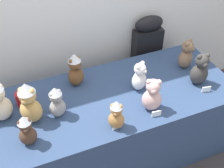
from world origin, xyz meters
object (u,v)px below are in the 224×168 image
Objects in this scene: teddy_bear_mocha at (186,55)px; teddy_bear_charcoal at (200,70)px; teddy_bear_blush at (152,96)px; teddy_bear_caramel at (116,115)px; teddy_bear_cocoa at (27,131)px; display_table at (112,126)px; instrument_case at (146,61)px; teddy_bear_honey at (29,103)px; teddy_bear_snow at (140,77)px; teddy_bear_chestnut at (75,70)px; teddy_bear_ash at (57,102)px; party_cup_red at (21,99)px.

teddy_bear_mocha is 0.23m from teddy_bear_charcoal.
teddy_bear_blush is 1.13× the size of teddy_bear_caramel.
teddy_bear_cocoa is 0.94× the size of teddy_bear_mocha.
display_table is 0.57m from teddy_bear_caramel.
teddy_bear_honey is at bearing -153.93° from instrument_case.
teddy_bear_cocoa is 1.00× the size of teddy_bear_snow.
teddy_bear_chestnut is 0.63m from teddy_bear_blush.
teddy_bear_mocha is (1.33, 0.13, -0.04)m from teddy_bear_honey.
teddy_bear_caramel is at bearing 174.42° from teddy_bear_mocha.
display_table is at bearing 156.51° from teddy_bear_blush.
teddy_bear_blush is at bearing 43.78° from teddy_bear_caramel.
teddy_bear_cocoa reaches higher than teddy_bear_caramel.
teddy_bear_ash is (-1.02, -0.58, 0.32)m from instrument_case.
teddy_bear_mocha is 0.50m from teddy_bear_snow.
teddy_bear_mocha is (0.72, 0.11, 0.47)m from display_table.
teddy_bear_blush is (0.42, -0.47, -0.01)m from teddy_bear_chestnut.
teddy_bear_ash is (-0.43, -0.04, 0.48)m from display_table.
teddy_bear_honey is 1.31m from teddy_bear_charcoal.
teddy_bear_blush is at bearing 17.21° from teddy_bear_honey.
teddy_bear_honey is at bearing 158.44° from teddy_bear_ash.
teddy_bear_cocoa is 0.88× the size of teddy_bear_charcoal.
teddy_bear_cocoa is at bearing -157.18° from teddy_bear_blush.
teddy_bear_honey is at bearing -178.66° from teddy_bear_charcoal.
teddy_bear_mocha reaches higher than display_table.
teddy_bear_snow is 0.66m from teddy_bear_ash.
teddy_bear_caramel is 0.44m from teddy_bear_snow.
teddy_bear_snow reaches higher than party_cup_red.
teddy_bear_blush is 0.67m from teddy_bear_ash.
teddy_bear_chestnut is 0.64m from teddy_bear_cocoa.
party_cup_red is (-1.24, -0.37, 0.25)m from instrument_case.
teddy_bear_mocha is at bearing 15.80° from teddy_bear_cocoa.
teddy_bear_blush reaches higher than teddy_bear_snow.
teddy_bear_ash is at bearing -178.29° from teddy_bear_charcoal.
instrument_case reaches higher than teddy_bear_mocha.
instrument_case is at bearing 42.50° from display_table.
instrument_case is 2.98× the size of teddy_bear_honey.
teddy_bear_chestnut is 1.20× the size of teddy_bear_caramel.
teddy_bear_chestnut is 2.67× the size of party_cup_red.
teddy_bear_honey reaches higher than teddy_bear_caramel.
display_table is 6.72× the size of teddy_bear_chestnut.
teddy_bear_honey reaches higher than teddy_bear_mocha.
teddy_bear_chestnut is (-0.80, -0.30, 0.34)m from instrument_case.
teddy_bear_charcoal is at bearing -44.59° from teddy_bear_chestnut.
teddy_bear_cocoa is (-1.25, -0.75, 0.32)m from instrument_case.
teddy_bear_snow is (0.84, 0.02, -0.05)m from teddy_bear_honey.
display_table is 6.96× the size of teddy_bear_charcoal.
teddy_bear_mocha is 1.06× the size of teddy_bear_snow.
teddy_bear_mocha reaches higher than party_cup_red.
teddy_bear_ash is (0.18, -0.02, -0.04)m from teddy_bear_honey.
teddy_bear_chestnut is at bearing 131.72° from display_table.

